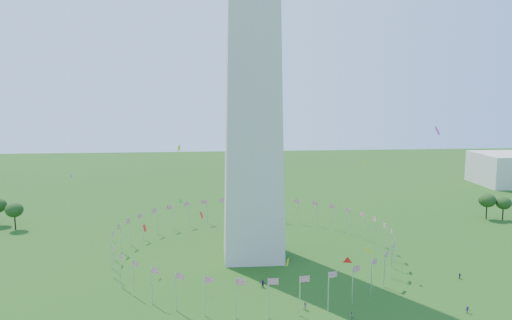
% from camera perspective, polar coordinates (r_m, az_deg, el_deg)
% --- Properties ---
extents(flag_ring, '(80.24, 80.24, 9.00)m').
position_cam_1_polar(flag_ring, '(148.26, -0.34, -9.34)').
color(flag_ring, silver).
rests_on(flag_ring, ground).
extents(kites_aloft, '(105.69, 66.04, 38.04)m').
position_cam_1_polar(kites_aloft, '(119.41, 4.34, -7.58)').
color(kites_aloft, red).
rests_on(kites_aloft, ground).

